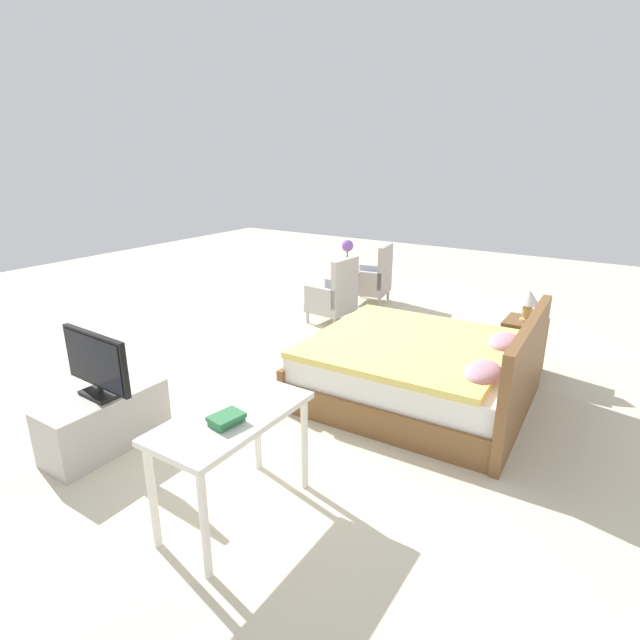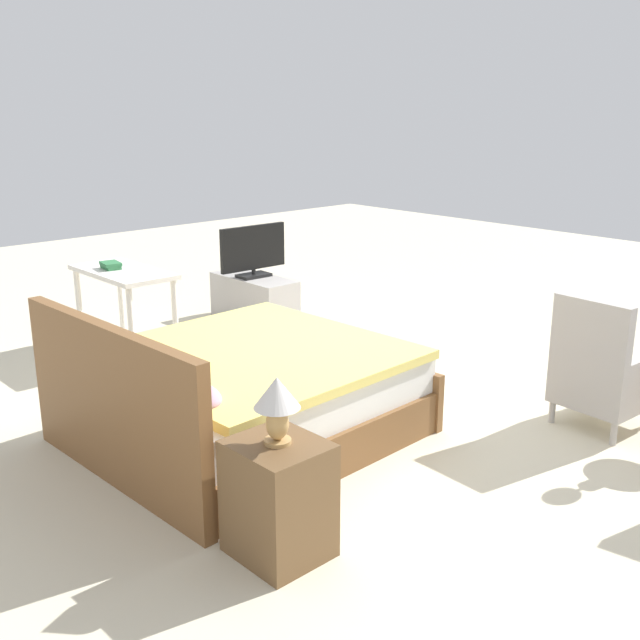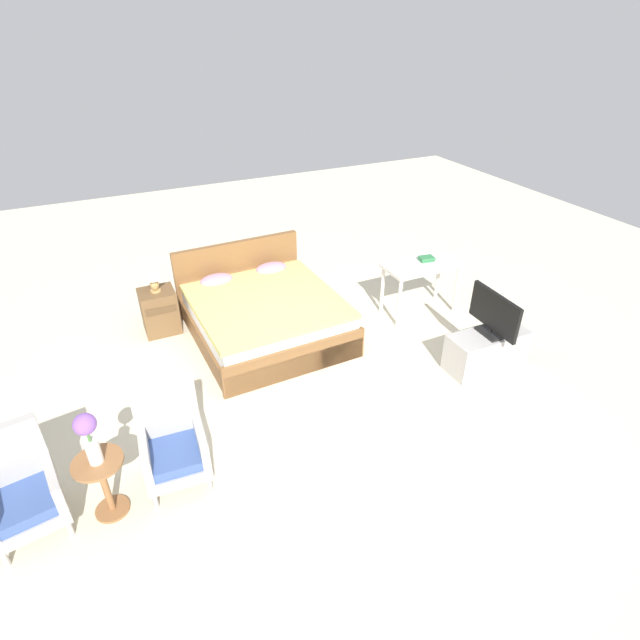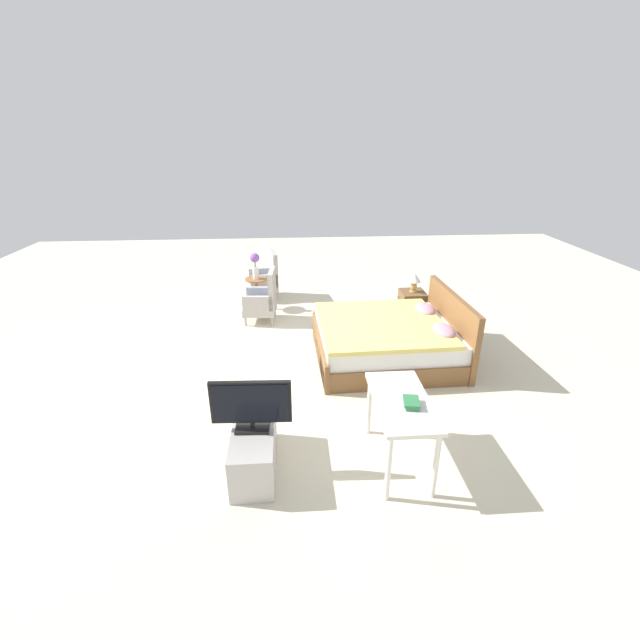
{
  "view_description": "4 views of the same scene",
  "coord_description": "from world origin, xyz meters",
  "px_view_note": "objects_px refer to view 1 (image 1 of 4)",
  "views": [
    {
      "loc": [
        4.16,
        2.58,
        2.24
      ],
      "look_at": [
        0.1,
        -0.06,
        0.62
      ],
      "focal_mm": 28.0,
      "sensor_mm": 36.0,
      "label": 1
    },
    {
      "loc": [
        -3.61,
        3.74,
        2.12
      ],
      "look_at": [
        0.05,
        0.32,
        0.67
      ],
      "focal_mm": 42.0,
      "sensor_mm": 36.0,
      "label": 2
    },
    {
      "loc": [
        -1.65,
        -4.23,
        3.58
      ],
      "look_at": [
        0.35,
        -0.02,
        0.72
      ],
      "focal_mm": 28.0,
      "sensor_mm": 36.0,
      "label": 3
    },
    {
      "loc": [
        5.51,
        -0.35,
        3.01
      ],
      "look_at": [
        0.39,
        0.02,
        0.78
      ],
      "focal_mm": 24.0,
      "sensor_mm": 36.0,
      "label": 4
    }
  ],
  "objects_px": {
    "bed": "(421,371)",
    "side_table": "(347,287)",
    "vanity_desk": "(232,430)",
    "tv_stand": "(105,421)",
    "table_lamp": "(529,301)",
    "armchair_by_window_left": "(374,279)",
    "armchair_by_window_right": "(334,297)",
    "flower_vase": "(347,253)",
    "tv_flatscreen": "(96,364)",
    "book_stack": "(227,419)",
    "nightstand": "(522,347)"
  },
  "relations": [
    {
      "from": "tv_flatscreen",
      "to": "bed",
      "type": "bearing_deg",
      "value": 139.79
    },
    {
      "from": "tv_stand",
      "to": "armchair_by_window_left",
      "type": "bearing_deg",
      "value": -178.89
    },
    {
      "from": "table_lamp",
      "to": "bed",
      "type": "bearing_deg",
      "value": -28.95
    },
    {
      "from": "flower_vase",
      "to": "bed",
      "type": "bearing_deg",
      "value": 43.93
    },
    {
      "from": "book_stack",
      "to": "armchair_by_window_right",
      "type": "bearing_deg",
      "value": -157.49
    },
    {
      "from": "side_table",
      "to": "flower_vase",
      "type": "bearing_deg",
      "value": -90.0
    },
    {
      "from": "nightstand",
      "to": "vanity_desk",
      "type": "height_order",
      "value": "vanity_desk"
    },
    {
      "from": "table_lamp",
      "to": "armchair_by_window_left",
      "type": "bearing_deg",
      "value": -120.77
    },
    {
      "from": "table_lamp",
      "to": "vanity_desk",
      "type": "relative_size",
      "value": 0.32
    },
    {
      "from": "bed",
      "to": "side_table",
      "type": "distance_m",
      "value": 2.92
    },
    {
      "from": "side_table",
      "to": "nightstand",
      "type": "distance_m",
      "value": 2.84
    },
    {
      "from": "nightstand",
      "to": "tv_stand",
      "type": "relative_size",
      "value": 0.61
    },
    {
      "from": "armchair_by_window_left",
      "to": "armchair_by_window_right",
      "type": "distance_m",
      "value": 1.19
    },
    {
      "from": "side_table",
      "to": "nightstand",
      "type": "relative_size",
      "value": 0.99
    },
    {
      "from": "flower_vase",
      "to": "armchair_by_window_right",
      "type": "bearing_deg",
      "value": 13.96
    },
    {
      "from": "bed",
      "to": "tv_flatscreen",
      "type": "xyz_separation_m",
      "value": [
        2.11,
        -1.79,
        0.42
      ]
    },
    {
      "from": "side_table",
      "to": "bed",
      "type": "bearing_deg",
      "value": 43.93
    },
    {
      "from": "table_lamp",
      "to": "tv_flatscreen",
      "type": "xyz_separation_m",
      "value": [
        3.3,
        -2.44,
        -0.08
      ]
    },
    {
      "from": "flower_vase",
      "to": "nightstand",
      "type": "bearing_deg",
      "value": 71.16
    },
    {
      "from": "side_table",
      "to": "tv_flatscreen",
      "type": "height_order",
      "value": "tv_flatscreen"
    },
    {
      "from": "bed",
      "to": "book_stack",
      "type": "relative_size",
      "value": 9.35
    },
    {
      "from": "armchair_by_window_right",
      "to": "table_lamp",
      "type": "height_order",
      "value": "armchair_by_window_right"
    },
    {
      "from": "flower_vase",
      "to": "tv_flatscreen",
      "type": "distance_m",
      "value": 4.23
    },
    {
      "from": "tv_stand",
      "to": "vanity_desk",
      "type": "distance_m",
      "value": 1.46
    },
    {
      "from": "flower_vase",
      "to": "vanity_desk",
      "type": "xyz_separation_m",
      "value": [
        4.25,
        1.65,
        -0.25
      ]
    },
    {
      "from": "bed",
      "to": "book_stack",
      "type": "xyz_separation_m",
      "value": [
        2.25,
        -0.32,
        0.47
      ]
    },
    {
      "from": "tv_flatscreen",
      "to": "book_stack",
      "type": "bearing_deg",
      "value": 84.84
    },
    {
      "from": "tv_flatscreen",
      "to": "tv_stand",
      "type": "bearing_deg",
      "value": 177.73
    },
    {
      "from": "armchair_by_window_left",
      "to": "tv_stand",
      "type": "height_order",
      "value": "armchair_by_window_left"
    },
    {
      "from": "table_lamp",
      "to": "tv_flatscreen",
      "type": "relative_size",
      "value": 0.44
    },
    {
      "from": "armchair_by_window_right",
      "to": "vanity_desk",
      "type": "relative_size",
      "value": 0.88
    },
    {
      "from": "armchair_by_window_right",
      "to": "side_table",
      "type": "distance_m",
      "value": 0.61
    },
    {
      "from": "armchair_by_window_left",
      "to": "bed",
      "type": "bearing_deg",
      "value": 34.86
    },
    {
      "from": "armchair_by_window_left",
      "to": "tv_flatscreen",
      "type": "bearing_deg",
      "value": 1.11
    },
    {
      "from": "bed",
      "to": "tv_stand",
      "type": "relative_size",
      "value": 2.1
    },
    {
      "from": "nightstand",
      "to": "tv_stand",
      "type": "height_order",
      "value": "nightstand"
    },
    {
      "from": "bed",
      "to": "book_stack",
      "type": "height_order",
      "value": "bed"
    },
    {
      "from": "armchair_by_window_left",
      "to": "tv_stand",
      "type": "bearing_deg",
      "value": 1.11
    },
    {
      "from": "vanity_desk",
      "to": "tv_stand",
      "type": "bearing_deg",
      "value": -91.36
    },
    {
      "from": "flower_vase",
      "to": "side_table",
      "type": "bearing_deg",
      "value": 90.0
    },
    {
      "from": "armchair_by_window_right",
      "to": "tv_stand",
      "type": "height_order",
      "value": "armchair_by_window_right"
    },
    {
      "from": "armchair_by_window_left",
      "to": "tv_flatscreen",
      "type": "relative_size",
      "value": 1.23
    },
    {
      "from": "table_lamp",
      "to": "tv_stand",
      "type": "relative_size",
      "value": 0.34
    },
    {
      "from": "flower_vase",
      "to": "table_lamp",
      "type": "height_order",
      "value": "flower_vase"
    },
    {
      "from": "flower_vase",
      "to": "book_stack",
      "type": "bearing_deg",
      "value": 21.4
    },
    {
      "from": "bed",
      "to": "armchair_by_window_left",
      "type": "xyz_separation_m",
      "value": [
        -2.7,
        -1.88,
        0.08
      ]
    },
    {
      "from": "armchair_by_window_right",
      "to": "nightstand",
      "type": "bearing_deg",
      "value": 82.69
    },
    {
      "from": "side_table",
      "to": "tv_stand",
      "type": "height_order",
      "value": "side_table"
    },
    {
      "from": "armchair_by_window_right",
      "to": "vanity_desk",
      "type": "xyz_separation_m",
      "value": [
        3.66,
        1.5,
        0.25
      ]
    },
    {
      "from": "nightstand",
      "to": "vanity_desk",
      "type": "xyz_separation_m",
      "value": [
        3.33,
        -1.04,
        0.33
      ]
    }
  ]
}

